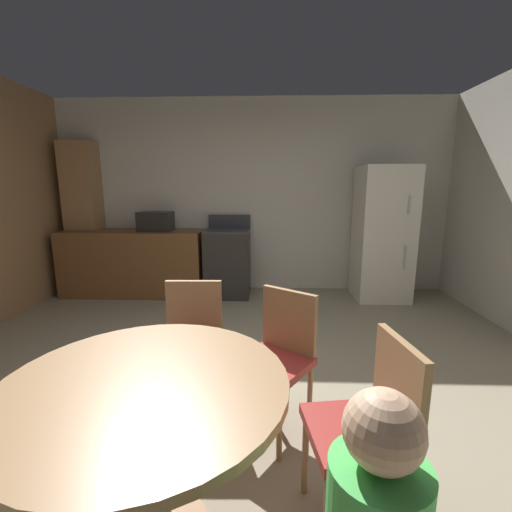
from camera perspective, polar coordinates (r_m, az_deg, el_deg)
name	(u,v)px	position (r m, az deg, el deg)	size (l,w,h in m)	color
ground_plane	(235,410)	(2.58, -3.52, -24.04)	(14.00, 14.00, 0.00)	gray
wall_back	(253,197)	(5.07, -0.50, 9.76)	(5.82, 0.12, 2.70)	beige
kitchen_counter	(135,263)	(5.13, -19.41, -1.03)	(1.93, 0.60, 0.90)	brown
pantry_column	(85,218)	(5.52, -26.41, 5.59)	(0.44, 0.36, 2.10)	#9E754C
oven_range	(228,262)	(4.81, -4.66, -0.99)	(0.60, 0.60, 1.10)	#2D2B28
refrigerator	(383,234)	(4.90, 20.19, 3.48)	(0.68, 0.68, 1.76)	silver
microwave	(156,221)	(4.93, -16.22, 5.53)	(0.44, 0.32, 0.26)	black
dining_table	(148,418)	(1.57, -17.45, -24.13)	(1.12, 1.12, 0.76)	#9E754C
chair_north	(192,339)	(2.41, -10.51, -13.26)	(0.41, 0.41, 0.87)	#9E754C
chair_northeast	(278,352)	(2.20, 3.72, -15.58)	(0.56, 0.56, 0.87)	#9E754C
chair_east	(371,422)	(1.73, 18.39, -24.52)	(0.45, 0.45, 0.87)	#9E754C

